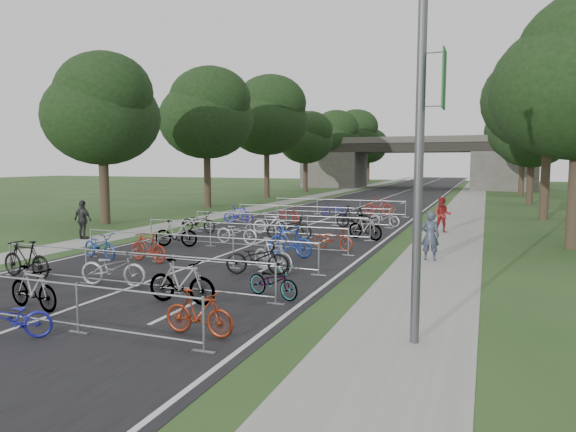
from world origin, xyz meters
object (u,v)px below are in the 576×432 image
Objects in this scene: overpass_bridge at (414,163)px; pedestrian_c at (83,220)px; lamppost at (421,129)px; bike_2 at (8,319)px; pedestrian_b at (442,215)px; pedestrian_a at (430,236)px; bike_1 at (33,289)px.

overpass_bridge is 16.75× the size of pedestrian_c.
pedestrian_c is (-16.49, 8.61, -3.36)m from lamppost.
pedestrian_b is (6.94, 20.00, 0.47)m from bike_2.
pedestrian_a is at bearing -85.87° from pedestrian_b.
pedestrian_a is (8.44, 10.16, 0.37)m from bike_1.
lamppost is at bearing 78.51° from bike_2.
pedestrian_c is (-15.63, -8.54, 0.01)m from pedestrian_b.
pedestrian_b is at bearing 92.87° from lamppost.
bike_1 is 0.98× the size of pedestrian_b.
lamppost is 4.44× the size of pedestrian_c.
lamppost is 18.90m from pedestrian_c.
pedestrian_a is 15.84m from pedestrian_c.
overpass_bridge is 55.06m from pedestrian_c.
lamppost is at bearing -74.48° from bike_1.
overpass_bridge reaches higher than bike_2.
pedestrian_c is (-15.83, -0.51, 0.01)m from pedestrian_a.
lamppost is 4.83× the size of bike_2.
pedestrian_c is (-8.16, -54.39, -2.61)m from overpass_bridge.
pedestrian_b is at bearing 129.29° from bike_2.
lamppost is at bearing 160.28° from pedestrian_c.
bike_1 is at bearing -175.94° from bike_2.
pedestrian_b is (8.24, 18.18, 0.38)m from bike_1.
pedestrian_a is at bearing -170.30° from pedestrian_c.
lamppost is 9.74m from pedestrian_a.
pedestrian_b is at bearing -15.36° from bike_1.
pedestrian_c is (-8.68, 11.46, 0.48)m from bike_2.
lamppost is 9.15m from bike_2.
overpass_bridge reaches higher than pedestrian_c.
pedestrian_c is at bearing 46.47° from bike_1.
bike_1 is at bearing 45.39° from pedestrian_a.
overpass_bridge is 65.92m from bike_2.
lamppost is at bearing -82.47° from overpass_bridge.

